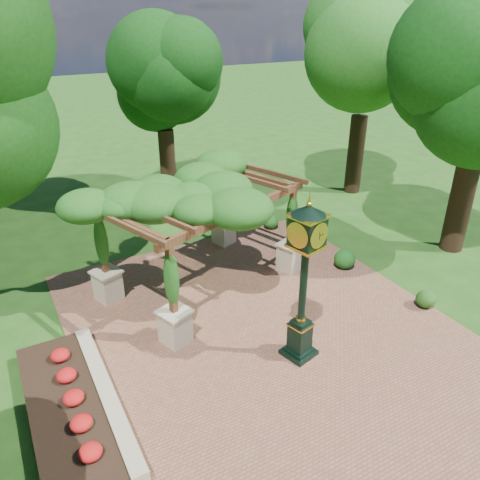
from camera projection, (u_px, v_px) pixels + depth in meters
ground at (286, 351)px, 12.39m from camera, size 120.00×120.00×0.00m
brick_plaza at (266, 330)px, 13.16m from camera, size 10.00×12.00×0.04m
border_wall at (107, 396)px, 10.70m from camera, size 0.35×5.00×0.40m
flower_bed at (66, 411)px, 10.32m from camera, size 1.50×5.00×0.36m
pedestal_clock at (304, 270)px, 11.10m from camera, size 1.03×1.03×4.29m
pergola at (201, 196)px, 13.99m from camera, size 6.91×5.51×3.78m
sundial at (179, 208)px, 20.14m from camera, size 0.58×0.58×0.91m
shrub_front at (426, 299)px, 14.04m from camera, size 0.71×0.71×0.54m
shrub_mid at (345, 259)px, 16.14m from camera, size 0.97×0.97×0.66m
shrub_back at (271, 222)px, 19.04m from camera, size 0.66×0.66×0.56m
tree_north at (161, 73)px, 20.05m from camera, size 3.87×3.87×8.22m
tree_east_far at (367, 49)px, 20.20m from camera, size 4.93×4.93×9.52m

